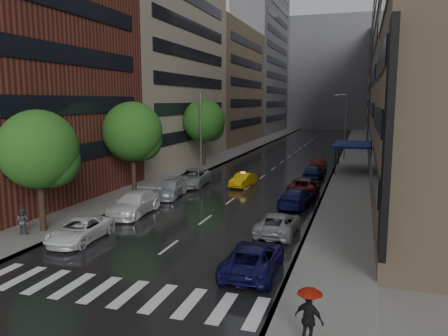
% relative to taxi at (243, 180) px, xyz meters
% --- Properties ---
extents(ground, '(220.00, 220.00, 0.00)m').
position_rel_taxi_xyz_m(ground, '(0.63, -22.28, -0.65)').
color(ground, gray).
rests_on(ground, ground).
extents(road, '(14.00, 140.00, 0.01)m').
position_rel_taxi_xyz_m(road, '(0.63, 27.72, -0.64)').
color(road, black).
rests_on(road, ground).
extents(sidewalk_left, '(4.00, 140.00, 0.15)m').
position_rel_taxi_xyz_m(sidewalk_left, '(-8.37, 27.72, -0.57)').
color(sidewalk_left, gray).
rests_on(sidewalk_left, ground).
extents(sidewalk_right, '(4.00, 140.00, 0.15)m').
position_rel_taxi_xyz_m(sidewalk_right, '(9.63, 27.72, -0.57)').
color(sidewalk_right, gray).
rests_on(sidewalk_right, ground).
extents(crosswalk, '(13.15, 2.80, 0.01)m').
position_rel_taxi_xyz_m(crosswalk, '(0.83, -24.28, -0.63)').
color(crosswalk, silver).
rests_on(crosswalk, ground).
extents(buildings_left, '(8.00, 108.00, 38.00)m').
position_rel_taxi_xyz_m(buildings_left, '(-14.37, 36.51, 15.34)').
color(buildings_left, maroon).
rests_on(buildings_left, ground).
extents(buildings_right, '(8.05, 109.10, 36.00)m').
position_rel_taxi_xyz_m(buildings_right, '(15.63, 34.42, 14.39)').
color(buildings_right, '#937A5B').
rests_on(buildings_right, ground).
extents(building_far, '(40.00, 14.00, 32.00)m').
position_rel_taxi_xyz_m(building_far, '(0.63, 95.72, 15.35)').
color(building_far, slate).
rests_on(building_far, ground).
extents(tree_near, '(4.79, 4.79, 7.64)m').
position_rel_taxi_xyz_m(tree_near, '(-7.97, -18.11, 4.58)').
color(tree_near, '#382619').
rests_on(tree_near, ground).
extents(tree_mid, '(5.08, 5.08, 8.09)m').
position_rel_taxi_xyz_m(tree_mid, '(-7.97, -6.67, 4.89)').
color(tree_mid, '#382619').
rests_on(tree_mid, ground).
extents(tree_far, '(5.23, 5.23, 8.33)m').
position_rel_taxi_xyz_m(tree_far, '(-7.97, 10.94, 5.05)').
color(tree_far, '#382619').
rests_on(tree_far, ground).
extents(taxi, '(1.94, 4.08, 1.29)m').
position_rel_taxi_xyz_m(taxi, '(0.00, 0.00, 0.00)').
color(taxi, '#E4B00C').
rests_on(taxi, ground).
extents(parked_cars_left, '(3.04, 23.05, 1.60)m').
position_rel_taxi_xyz_m(parked_cars_left, '(-4.77, -8.74, 0.11)').
color(parked_cars_left, white).
rests_on(parked_cars_left, ground).
extents(parked_cars_right, '(2.54, 37.07, 1.59)m').
position_rel_taxi_xyz_m(parked_cars_right, '(6.03, -5.43, 0.09)').
color(parked_cars_right, '#0E0D3D').
rests_on(parked_cars_right, ground).
extents(ped_black_umbrella, '(0.96, 0.98, 2.09)m').
position_rel_taxi_xyz_m(ped_black_umbrella, '(-8.63, -19.08, 0.75)').
color(ped_black_umbrella, '#48474C').
rests_on(ped_black_umbrella, sidewalk_left).
extents(ped_red_umbrella, '(1.14, 0.82, 2.01)m').
position_rel_taxi_xyz_m(ped_red_umbrella, '(9.32, -26.15, 0.68)').
color(ped_red_umbrella, black).
rests_on(ped_red_umbrella, sidewalk_right).
extents(street_lamp_left, '(1.74, 0.22, 9.00)m').
position_rel_taxi_xyz_m(street_lamp_left, '(-7.09, 7.72, 4.24)').
color(street_lamp_left, gray).
rests_on(street_lamp_left, sidewalk_left).
extents(street_lamp_right, '(1.74, 0.22, 9.00)m').
position_rel_taxi_xyz_m(street_lamp_right, '(8.35, 22.72, 4.24)').
color(street_lamp_right, gray).
rests_on(street_lamp_right, sidewalk_right).
extents(awning, '(4.00, 8.00, 3.12)m').
position_rel_taxi_xyz_m(awning, '(9.61, 12.72, 2.49)').
color(awning, navy).
rests_on(awning, sidewalk_right).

